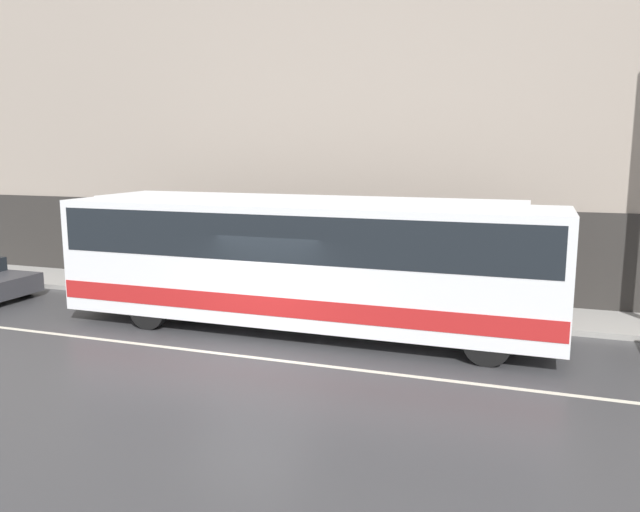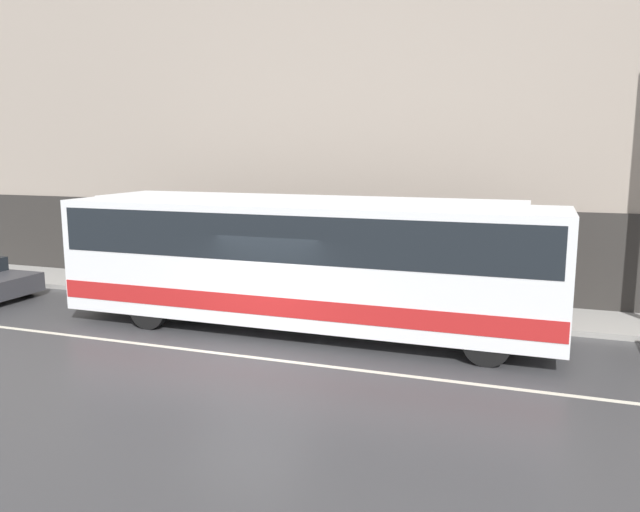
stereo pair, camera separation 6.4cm
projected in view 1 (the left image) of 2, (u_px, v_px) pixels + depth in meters
The scene contains 5 objects.
ground_plane at pixel (249, 357), 13.57m from camera, with size 60.00×60.00×0.00m, color #38383A.
sidewalk at pixel (326, 300), 18.39m from camera, with size 60.00×2.39×0.14m.
building_facade at pixel (340, 87), 18.59m from camera, with size 60.00×0.35×13.03m.
lane_stripe at pixel (249, 357), 13.57m from camera, with size 54.00×0.14×0.01m.
transit_bus at pixel (303, 257), 15.26m from camera, with size 12.27×2.59×3.31m.
Camera 1 is at (5.74, -11.77, 4.45)m, focal length 35.00 mm.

